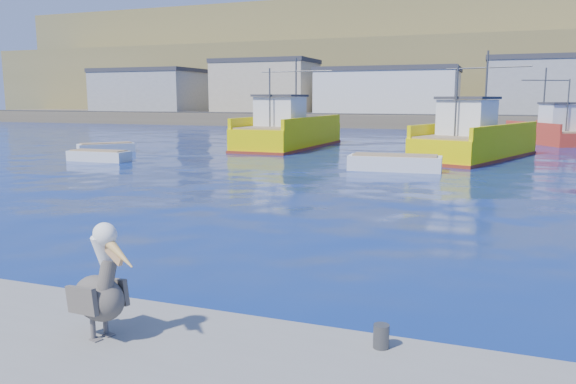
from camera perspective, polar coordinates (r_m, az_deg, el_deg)
The scene contains 10 objects.
ground at distance 11.35m, azimuth -2.40°, elevation -8.76°, with size 260.00×260.00×0.00m, color #071357.
dock_bollards at distance 8.00m, azimuth -8.05°, elevation -11.87°, with size 36.20×0.20×0.30m.
far_shore at distance 119.33m, azimuth 18.82°, elevation 11.56°, with size 200.00×81.00×24.00m.
trawler_yellow_a at distance 41.51m, azimuth 0.05°, elevation 6.06°, with size 5.64×12.44×6.65m.
trawler_yellow_b at distance 35.38m, azimuth 18.43°, elevation 4.88°, with size 7.21×11.62×6.47m.
boat_orange at distance 49.50m, azimuth 25.03°, elevation 5.63°, with size 6.29×8.26×6.02m.
skiff_left at distance 39.65m, azimuth -17.97°, elevation 4.22°, with size 3.31×3.55×0.78m.
skiff_mid at distance 28.56m, azimuth 10.78°, elevation 2.79°, with size 4.64×1.88×0.99m.
skiff_extra at distance 34.11m, azimuth -18.65°, elevation 3.41°, with size 3.63×1.34×0.78m.
pelican at distance 7.61m, azimuth -18.52°, elevation -9.32°, with size 1.24×0.74×1.55m.
Camera 1 is at (4.21, -9.93, 3.55)m, focal length 35.00 mm.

